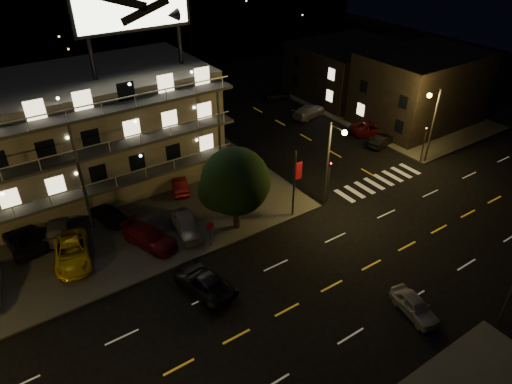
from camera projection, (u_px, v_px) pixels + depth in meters
ground at (310, 298)px, 31.55m from camera, size 140.00×140.00×0.00m
curb_nw at (33, 222)px, 38.88m from camera, size 44.00×24.00×0.15m
curb_ne at (389, 111)px, 59.66m from camera, size 16.00×24.00×0.15m
motel at (56, 138)px, 40.69m from camera, size 28.00×13.80×18.10m
side_bldg_front at (420, 89)px, 54.62m from camera, size 14.06×10.00×8.50m
side_bldg_back at (349, 69)px, 63.41m from camera, size 14.06×12.00×7.00m
streetlight_nc at (331, 157)px, 38.45m from camera, size 0.44×1.92×8.00m
streetlight_ne at (432, 119)px, 45.14m from camera, size 1.92×0.44×8.00m
signal_nw at (329, 177)px, 40.36m from camera, size 0.20×0.27×4.60m
signal_sw at (511, 292)px, 28.48m from camera, size 0.20×0.27×4.60m
signal_ne at (424, 141)px, 46.50m from camera, size 0.27×0.20×4.60m
banner_north at (295, 182)px, 37.99m from camera, size 0.83×0.16×6.40m
stop_sign at (210, 230)px, 35.21m from camera, size 0.91×0.11×2.61m
tree at (235, 183)px, 35.89m from camera, size 5.71×5.50×7.19m
lot_car_2 at (72, 252)px, 34.22m from camera, size 3.56×5.84×1.51m
lot_car_3 at (149, 237)px, 35.90m from camera, size 3.65×5.39×1.45m
lot_car_4 at (187, 225)px, 37.16m from camera, size 2.54×4.74×1.53m
lot_car_6 at (23, 238)px, 35.77m from camera, size 3.12×5.62×1.49m
lot_car_7 at (56, 229)px, 36.90m from camera, size 2.93×4.68×1.27m
lot_car_8 at (108, 213)px, 38.59m from camera, size 2.81×4.49×1.43m
lot_car_9 at (179, 184)px, 42.70m from camera, size 2.49×4.19×1.31m
side_car_0 at (382, 141)px, 50.91m from camera, size 4.08×2.04×1.29m
side_car_1 at (373, 128)px, 53.50m from camera, size 5.71×4.17×1.44m
side_car_2 at (309, 111)px, 57.81m from camera, size 5.46×3.15×1.49m
side_car_3 at (277, 95)px, 62.99m from camera, size 3.96×2.03×1.29m
road_car_east at (415, 306)px, 30.04m from camera, size 2.17×3.99×1.29m
road_car_west at (204, 282)px, 31.85m from camera, size 3.29×5.55×1.44m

